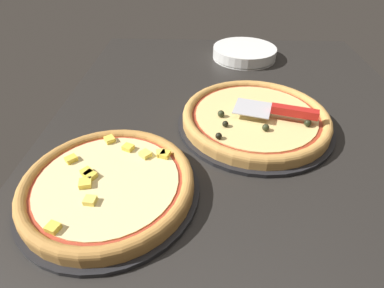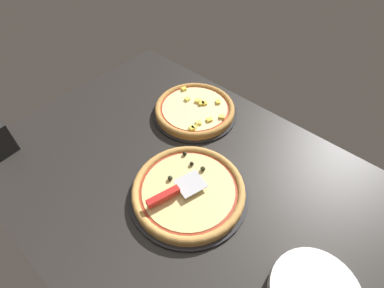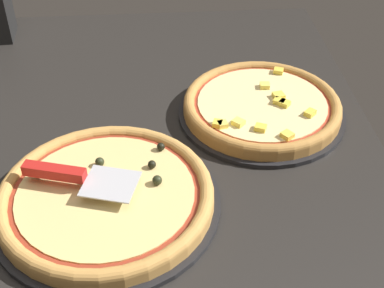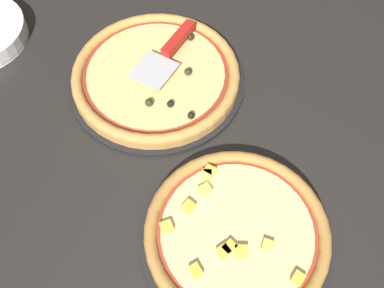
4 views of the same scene
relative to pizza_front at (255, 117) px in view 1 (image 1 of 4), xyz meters
The scene contains 7 objects.
ground_plane 8.12cm from the pizza_front, 148.28° to the left, with size 144.62×101.67×3.60cm, color black.
pizza_pan_front 2.09cm from the pizza_front, 18.76° to the right, with size 40.09×40.09×1.00cm, color black.
pizza_front is the anchor object (origin of this frame).
pizza_pan_back 40.64cm from the pizza_front, 128.29° to the left, with size 35.75×35.75×1.00cm, color black.
pizza_back 40.58cm from the pizza_front, 128.26° to the left, with size 33.61×33.61×3.45cm.
serving_spatula 7.27cm from the pizza_front, 108.88° to the right, with size 10.48×20.77×2.00cm.
plate_stack 46.06cm from the pizza_front, ahead, with size 23.78×23.78×4.20cm.
Camera 1 is at (-60.06, 10.37, 44.44)cm, focal length 28.00 mm.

